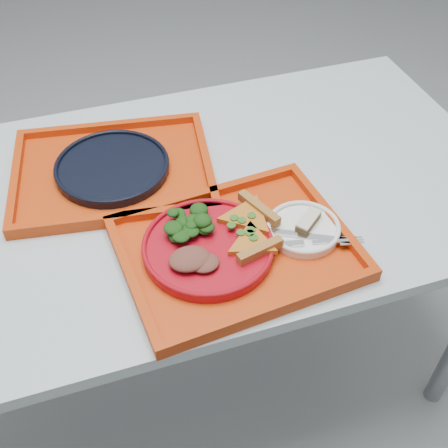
{
  "coord_description": "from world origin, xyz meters",
  "views": [
    {
      "loc": [
        -0.15,
        -0.92,
        1.59
      ],
      "look_at": [
        0.1,
        -0.15,
        0.78
      ],
      "focal_mm": 45.0,
      "sensor_mm": 36.0,
      "label": 1
    }
  ],
  "objects_px": {
    "dinner_plate": "(208,248)",
    "dessert_bar": "(308,221)",
    "tray_far": "(113,173)",
    "navy_plate": "(112,168)",
    "tray_main": "(236,250)"
  },
  "relations": [
    {
      "from": "tray_far",
      "to": "dessert_bar",
      "type": "bearing_deg",
      "value": -33.43
    },
    {
      "from": "tray_main",
      "to": "tray_far",
      "type": "xyz_separation_m",
      "value": [
        -0.19,
        0.32,
        0.0
      ]
    },
    {
      "from": "dinner_plate",
      "to": "dessert_bar",
      "type": "distance_m",
      "value": 0.21
    },
    {
      "from": "tray_far",
      "to": "navy_plate",
      "type": "xyz_separation_m",
      "value": [
        -0.0,
        0.0,
        0.01
      ]
    },
    {
      "from": "tray_far",
      "to": "navy_plate",
      "type": "height_order",
      "value": "navy_plate"
    },
    {
      "from": "tray_main",
      "to": "dinner_plate",
      "type": "distance_m",
      "value": 0.06
    },
    {
      "from": "tray_far",
      "to": "dinner_plate",
      "type": "distance_m",
      "value": 0.34
    },
    {
      "from": "tray_main",
      "to": "dessert_bar",
      "type": "xyz_separation_m",
      "value": [
        0.16,
        0.01,
        0.03
      ]
    },
    {
      "from": "dinner_plate",
      "to": "dessert_bar",
      "type": "xyz_separation_m",
      "value": [
        0.21,
        -0.0,
        0.01
      ]
    },
    {
      "from": "navy_plate",
      "to": "tray_main",
      "type": "bearing_deg",
      "value": -58.96
    },
    {
      "from": "tray_main",
      "to": "dinner_plate",
      "type": "xyz_separation_m",
      "value": [
        -0.06,
        0.01,
        0.02
      ]
    },
    {
      "from": "navy_plate",
      "to": "dessert_bar",
      "type": "distance_m",
      "value": 0.47
    },
    {
      "from": "tray_far",
      "to": "dinner_plate",
      "type": "height_order",
      "value": "dinner_plate"
    },
    {
      "from": "tray_main",
      "to": "tray_far",
      "type": "relative_size",
      "value": 1.0
    },
    {
      "from": "dinner_plate",
      "to": "tray_far",
      "type": "bearing_deg",
      "value": 113.86
    }
  ]
}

